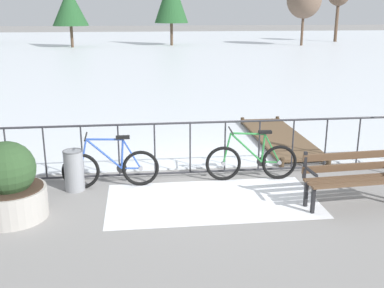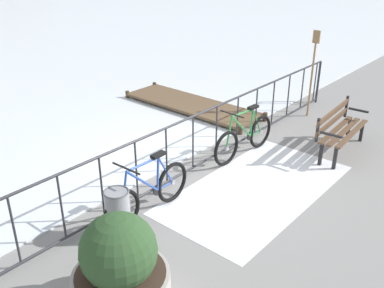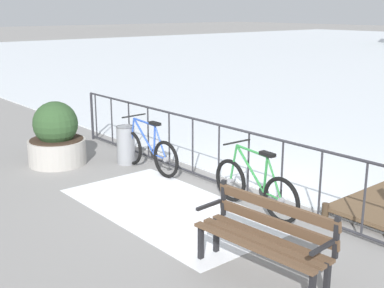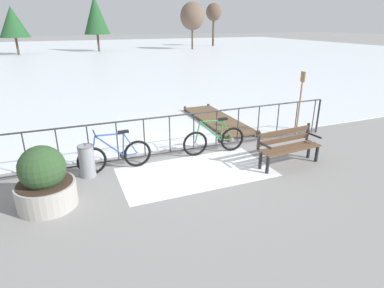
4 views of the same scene
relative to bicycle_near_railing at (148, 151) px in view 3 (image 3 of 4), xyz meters
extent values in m
plane|color=gray|center=(1.79, 0.39, -0.37)|extent=(160.00, 160.00, 0.00)
cube|color=white|center=(1.69, -0.81, -0.36)|extent=(3.49, 1.81, 0.01)
cylinder|color=#2D2D33|center=(1.79, 0.39, 0.68)|extent=(9.00, 0.04, 0.04)
cylinder|color=#2D2D33|center=(1.79, 0.39, -0.29)|extent=(9.00, 0.04, 0.04)
cylinder|color=#2D2D33|center=(-2.71, 0.39, 0.16)|extent=(0.06, 0.06, 1.05)
cylinder|color=#2D2D33|center=(-2.53, 0.39, 0.20)|extent=(0.03, 0.03, 0.97)
cylinder|color=#2D2D33|center=(-1.86, 0.39, 0.20)|extent=(0.03, 0.03, 0.97)
cylinder|color=#2D2D33|center=(-1.20, 0.39, 0.20)|extent=(0.03, 0.03, 0.97)
cylinder|color=#2D2D33|center=(-0.53, 0.39, 0.20)|extent=(0.03, 0.03, 0.97)
cylinder|color=#2D2D33|center=(0.13, 0.39, 0.20)|extent=(0.03, 0.03, 0.97)
cylinder|color=#2D2D33|center=(0.80, 0.39, 0.20)|extent=(0.03, 0.03, 0.97)
cylinder|color=#2D2D33|center=(1.46, 0.39, 0.20)|extent=(0.03, 0.03, 0.97)
cylinder|color=#2D2D33|center=(2.12, 0.39, 0.20)|extent=(0.03, 0.03, 0.97)
cylinder|color=#2D2D33|center=(2.79, 0.39, 0.20)|extent=(0.03, 0.03, 0.97)
cylinder|color=#2D2D33|center=(3.45, 0.39, 0.20)|extent=(0.03, 0.03, 0.97)
cylinder|color=#2D2D33|center=(4.12, 0.39, 0.20)|extent=(0.03, 0.03, 0.97)
torus|color=black|center=(0.52, 0.02, -0.04)|extent=(0.66, 0.08, 0.66)
cylinder|color=gray|center=(0.52, 0.02, -0.04)|extent=(0.08, 0.06, 0.08)
torus|color=black|center=(-0.53, -0.02, -0.04)|extent=(0.66, 0.08, 0.66)
cylinder|color=gray|center=(-0.53, -0.02, -0.04)|extent=(0.08, 0.06, 0.08)
cylinder|color=#2D51B2|center=(0.21, 0.01, 0.25)|extent=(0.08, 0.04, 0.53)
cylinder|color=#2D51B2|center=(-0.11, 0.00, 0.26)|extent=(0.61, 0.05, 0.59)
cylinder|color=#2D51B2|center=(-0.09, 0.00, 0.53)|extent=(0.63, 0.05, 0.07)
cylinder|color=#2D51B2|center=(0.35, 0.01, -0.03)|extent=(0.34, 0.04, 0.05)
cylinder|color=#2D51B2|center=(0.37, 0.01, 0.24)|extent=(0.32, 0.04, 0.56)
cylinder|color=#2D51B2|center=(-0.47, -0.01, 0.25)|extent=(0.16, 0.04, 0.59)
cube|color=black|center=(0.23, 0.01, 0.55)|extent=(0.24, 0.11, 0.05)
cylinder|color=black|center=(-0.40, -0.01, 0.59)|extent=(0.04, 0.52, 0.03)
cylinder|color=black|center=(0.19, 0.01, -0.02)|extent=(0.18, 0.03, 0.18)
torus|color=black|center=(3.09, 0.04, -0.04)|extent=(0.66, 0.09, 0.66)
cylinder|color=gray|center=(3.09, 0.04, -0.04)|extent=(0.08, 0.06, 0.08)
torus|color=black|center=(2.04, 0.09, -0.04)|extent=(0.66, 0.09, 0.66)
cylinder|color=gray|center=(2.04, 0.09, -0.04)|extent=(0.08, 0.06, 0.08)
cylinder|color=#2D843D|center=(2.78, 0.06, 0.25)|extent=(0.08, 0.04, 0.53)
cylinder|color=#2D843D|center=(2.46, 0.07, 0.26)|extent=(0.61, 0.07, 0.59)
cylinder|color=#2D843D|center=(2.48, 0.07, 0.53)|extent=(0.63, 0.07, 0.07)
cylinder|color=#2D843D|center=(2.92, 0.05, -0.03)|extent=(0.34, 0.05, 0.05)
cylinder|color=#2D843D|center=(2.94, 0.05, 0.24)|extent=(0.32, 0.05, 0.56)
cylinder|color=#2D843D|center=(2.10, 0.09, 0.25)|extent=(0.16, 0.04, 0.59)
cube|color=black|center=(2.80, 0.06, 0.55)|extent=(0.24, 0.11, 0.05)
cylinder|color=black|center=(2.17, 0.09, 0.59)|extent=(0.05, 0.52, 0.03)
cylinder|color=black|center=(2.75, 0.06, -0.02)|extent=(0.18, 0.03, 0.18)
cube|color=brown|center=(3.91, -1.15, 0.07)|extent=(1.60, 0.21, 0.04)
cube|color=brown|center=(3.92, -1.30, 0.07)|extent=(1.60, 0.21, 0.04)
cube|color=brown|center=(3.93, -1.45, 0.07)|extent=(1.60, 0.21, 0.04)
cube|color=brown|center=(3.90, -1.05, 0.21)|extent=(1.60, 0.16, 0.12)
cube|color=brown|center=(3.90, -1.05, 0.41)|extent=(1.60, 0.16, 0.12)
cube|color=black|center=(4.67, -1.12, -0.15)|extent=(0.05, 0.06, 0.44)
cube|color=black|center=(4.66, -1.00, 0.30)|extent=(0.05, 0.05, 0.45)
cube|color=black|center=(4.68, -1.25, 0.27)|extent=(0.07, 0.40, 0.04)
cube|color=black|center=(3.17, -1.48, -0.15)|extent=(0.05, 0.06, 0.44)
cube|color=black|center=(3.15, -1.22, -0.15)|extent=(0.05, 0.06, 0.44)
cube|color=black|center=(3.14, -1.10, 0.30)|extent=(0.05, 0.05, 0.45)
cube|color=black|center=(3.16, -1.35, 0.27)|extent=(0.07, 0.40, 0.04)
cylinder|color=#ADA8A0|center=(-1.46, -1.07, -0.13)|extent=(1.08, 1.08, 0.47)
cylinder|color=#38281E|center=(-1.46, -1.07, 0.11)|extent=(0.99, 0.99, 0.02)
sphere|color=#2D4C28|center=(-1.46, -1.07, 0.41)|extent=(0.83, 0.83, 0.83)
cylinder|color=gray|center=(-0.64, -0.06, -0.01)|extent=(0.34, 0.34, 0.72)
torus|color=#545558|center=(-0.64, -0.06, 0.35)|extent=(0.35, 0.35, 0.02)
cylinder|color=#433323|center=(3.36, 0.69, -0.27)|extent=(0.10, 0.10, 0.20)
camera|label=1|loc=(0.50, -7.83, 2.72)|focal=43.08mm
camera|label=2|loc=(-3.73, -4.02, 3.36)|focal=40.66mm
camera|label=3|loc=(7.28, -5.07, 2.49)|focal=47.57mm
camera|label=4|loc=(-0.92, -6.94, 2.90)|focal=29.85mm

